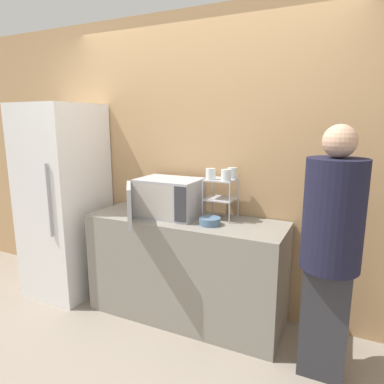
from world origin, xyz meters
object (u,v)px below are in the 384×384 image
(glass_front_left, at_px, (211,174))
(refrigerator, at_px, (65,201))
(dish_rack, at_px, (221,190))
(bowl, at_px, (210,221))
(microwave, at_px, (167,198))
(person, at_px, (331,243))
(glass_front_right, at_px, (226,175))
(glass_back_right, at_px, (232,173))

(glass_front_left, bearing_deg, refrigerator, -175.10)
(dish_rack, bearing_deg, bowl, -92.11)
(glass_front_left, bearing_deg, microwave, -168.84)
(dish_rack, height_order, person, person)
(glass_front_right, height_order, bowl, glass_front_right)
(glass_front_right, relative_size, person, 0.05)
(refrigerator, bearing_deg, person, -4.36)
(person, xyz_separation_m, refrigerator, (-2.44, 0.19, -0.01))
(person, bearing_deg, bowl, 169.70)
(glass_front_right, distance_m, bowl, 0.39)
(microwave, height_order, person, person)
(microwave, bearing_deg, bowl, -10.57)
(microwave, xyz_separation_m, glass_front_left, (0.37, 0.07, 0.22))
(glass_back_right, height_order, glass_front_right, same)
(dish_rack, distance_m, bowl, 0.30)
(microwave, bearing_deg, glass_back_right, 20.79)
(glass_front_left, distance_m, refrigerator, 1.53)
(glass_front_left, height_order, refrigerator, refrigerator)
(microwave, distance_m, refrigerator, 1.13)
(microwave, bearing_deg, glass_front_right, 7.78)
(person, bearing_deg, dish_rack, 157.10)
(microwave, relative_size, dish_rack, 2.17)
(person, relative_size, refrigerator, 0.90)
(glass_back_right, relative_size, bowl, 0.54)
(microwave, relative_size, glass_front_left, 7.92)
(microwave, distance_m, glass_back_right, 0.58)
(dish_rack, bearing_deg, person, -22.90)
(person, height_order, refrigerator, refrigerator)
(dish_rack, xyz_separation_m, person, (0.88, -0.37, -0.19))
(microwave, height_order, glass_front_right, glass_front_right)
(dish_rack, bearing_deg, glass_front_right, -43.64)
(glass_back_right, xyz_separation_m, bowl, (-0.08, -0.27, -0.35))
(dish_rack, height_order, bowl, dish_rack)
(dish_rack, bearing_deg, glass_front_left, -138.11)
(microwave, relative_size, glass_front_right, 7.92)
(glass_back_right, bearing_deg, glass_front_right, -93.61)
(glass_front_left, height_order, glass_front_right, same)
(dish_rack, height_order, glass_front_left, glass_front_left)
(dish_rack, relative_size, refrigerator, 0.18)
(microwave, distance_m, bowl, 0.45)
(microwave, xyz_separation_m, glass_front_right, (0.50, 0.07, 0.22))
(bowl, relative_size, refrigerator, 0.09)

